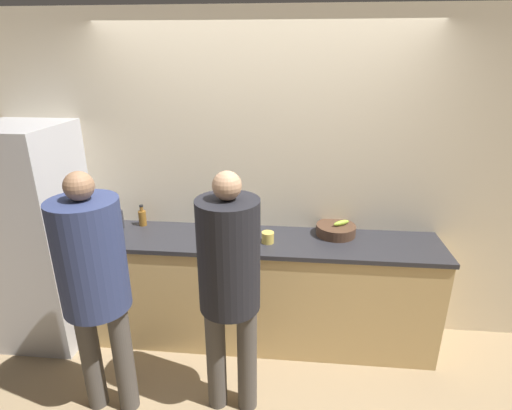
{
  "coord_description": "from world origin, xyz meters",
  "views": [
    {
      "loc": [
        0.25,
        -2.48,
        2.27
      ],
      "look_at": [
        0.0,
        0.13,
        1.28
      ],
      "focal_mm": 28.0,
      "sensor_mm": 36.0,
      "label": 1
    }
  ],
  "objects_px": {
    "bottle_dark": "(120,218)",
    "refrigerator": "(37,237)",
    "utensil_crock": "(234,222)",
    "cup_yellow": "(268,237)",
    "person_center": "(229,276)",
    "bottle_green": "(216,230)",
    "bottle_amber": "(142,217)",
    "person_left": "(93,274)",
    "fruit_bowl": "(336,230)"
  },
  "relations": [
    {
      "from": "refrigerator",
      "to": "bottle_dark",
      "type": "height_order",
      "value": "refrigerator"
    },
    {
      "from": "utensil_crock",
      "to": "bottle_amber",
      "type": "distance_m",
      "value": 0.78
    },
    {
      "from": "utensil_crock",
      "to": "person_left",
      "type": "bearing_deg",
      "value": -127.99
    },
    {
      "from": "bottle_amber",
      "to": "refrigerator",
      "type": "bearing_deg",
      "value": -162.72
    },
    {
      "from": "refrigerator",
      "to": "utensil_crock",
      "type": "bearing_deg",
      "value": 7.1
    },
    {
      "from": "person_left",
      "to": "utensil_crock",
      "type": "xyz_separation_m",
      "value": [
        0.72,
        0.92,
        -0.02
      ]
    },
    {
      "from": "utensil_crock",
      "to": "refrigerator",
      "type": "bearing_deg",
      "value": -172.9
    },
    {
      "from": "person_left",
      "to": "bottle_dark",
      "type": "distance_m",
      "value": 0.93
    },
    {
      "from": "refrigerator",
      "to": "bottle_amber",
      "type": "relative_size",
      "value": 9.96
    },
    {
      "from": "utensil_crock",
      "to": "cup_yellow",
      "type": "height_order",
      "value": "utensil_crock"
    },
    {
      "from": "fruit_bowl",
      "to": "bottle_dark",
      "type": "relative_size",
      "value": 1.43
    },
    {
      "from": "refrigerator",
      "to": "fruit_bowl",
      "type": "relative_size",
      "value": 5.81
    },
    {
      "from": "person_left",
      "to": "utensil_crock",
      "type": "relative_size",
      "value": 5.92
    },
    {
      "from": "refrigerator",
      "to": "person_center",
      "type": "bearing_deg",
      "value": -20.96
    },
    {
      "from": "person_center",
      "to": "bottle_green",
      "type": "distance_m",
      "value": 0.74
    },
    {
      "from": "fruit_bowl",
      "to": "utensil_crock",
      "type": "height_order",
      "value": "utensil_crock"
    },
    {
      "from": "utensil_crock",
      "to": "fruit_bowl",
      "type": "bearing_deg",
      "value": 1.3
    },
    {
      "from": "utensil_crock",
      "to": "bottle_dark",
      "type": "xyz_separation_m",
      "value": [
        -0.94,
        -0.02,
        0.01
      ]
    },
    {
      "from": "refrigerator",
      "to": "bottle_dark",
      "type": "bearing_deg",
      "value": 15.8
    },
    {
      "from": "bottle_green",
      "to": "bottle_dark",
      "type": "distance_m",
      "value": 0.83
    },
    {
      "from": "fruit_bowl",
      "to": "bottle_green",
      "type": "relative_size",
      "value": 2.01
    },
    {
      "from": "utensil_crock",
      "to": "cup_yellow",
      "type": "xyz_separation_m",
      "value": [
        0.29,
        -0.18,
        -0.04
      ]
    },
    {
      "from": "person_left",
      "to": "bottle_dark",
      "type": "height_order",
      "value": "person_left"
    },
    {
      "from": "fruit_bowl",
      "to": "cup_yellow",
      "type": "height_order",
      "value": "fruit_bowl"
    },
    {
      "from": "refrigerator",
      "to": "bottle_green",
      "type": "bearing_deg",
      "value": 2.81
    },
    {
      "from": "fruit_bowl",
      "to": "bottle_amber",
      "type": "relative_size",
      "value": 1.72
    },
    {
      "from": "bottle_amber",
      "to": "bottle_green",
      "type": "bearing_deg",
      "value": -14.88
    },
    {
      "from": "refrigerator",
      "to": "fruit_bowl",
      "type": "height_order",
      "value": "refrigerator"
    },
    {
      "from": "fruit_bowl",
      "to": "bottle_green",
      "type": "xyz_separation_m",
      "value": [
        -0.93,
        -0.14,
        0.02
      ]
    },
    {
      "from": "utensil_crock",
      "to": "bottle_amber",
      "type": "relative_size",
      "value": 1.57
    },
    {
      "from": "cup_yellow",
      "to": "refrigerator",
      "type": "bearing_deg",
      "value": -179.4
    },
    {
      "from": "bottle_amber",
      "to": "person_left",
      "type": "bearing_deg",
      "value": -86.41
    },
    {
      "from": "bottle_dark",
      "to": "refrigerator",
      "type": "bearing_deg",
      "value": -164.2
    },
    {
      "from": "person_center",
      "to": "bottle_dark",
      "type": "distance_m",
      "value": 1.32
    },
    {
      "from": "refrigerator",
      "to": "bottle_green",
      "type": "distance_m",
      "value": 1.45
    },
    {
      "from": "refrigerator",
      "to": "cup_yellow",
      "type": "distance_m",
      "value": 1.85
    },
    {
      "from": "fruit_bowl",
      "to": "bottle_green",
      "type": "distance_m",
      "value": 0.94
    },
    {
      "from": "refrigerator",
      "to": "bottle_dark",
      "type": "distance_m",
      "value": 0.66
    },
    {
      "from": "person_center",
      "to": "bottle_green",
      "type": "xyz_separation_m",
      "value": [
        -0.22,
        0.71,
        -0.03
      ]
    },
    {
      "from": "person_left",
      "to": "cup_yellow",
      "type": "relative_size",
      "value": 17.7
    },
    {
      "from": "person_left",
      "to": "utensil_crock",
      "type": "bearing_deg",
      "value": 52.01
    },
    {
      "from": "person_left",
      "to": "utensil_crock",
      "type": "distance_m",
      "value": 1.17
    },
    {
      "from": "person_center",
      "to": "fruit_bowl",
      "type": "distance_m",
      "value": 1.11
    },
    {
      "from": "person_center",
      "to": "cup_yellow",
      "type": "xyz_separation_m",
      "value": [
        0.19,
        0.66,
        -0.04
      ]
    },
    {
      "from": "bottle_dark",
      "to": "fruit_bowl",
      "type": "bearing_deg",
      "value": 1.18
    },
    {
      "from": "fruit_bowl",
      "to": "bottle_amber",
      "type": "xyz_separation_m",
      "value": [
        -1.59,
        0.03,
        0.03
      ]
    },
    {
      "from": "person_left",
      "to": "bottle_green",
      "type": "relative_size",
      "value": 10.86
    },
    {
      "from": "bottle_green",
      "to": "cup_yellow",
      "type": "height_order",
      "value": "bottle_green"
    },
    {
      "from": "person_left",
      "to": "bottle_dark",
      "type": "relative_size",
      "value": 7.72
    },
    {
      "from": "person_left",
      "to": "bottle_amber",
      "type": "bearing_deg",
      "value": 93.59
    }
  ]
}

